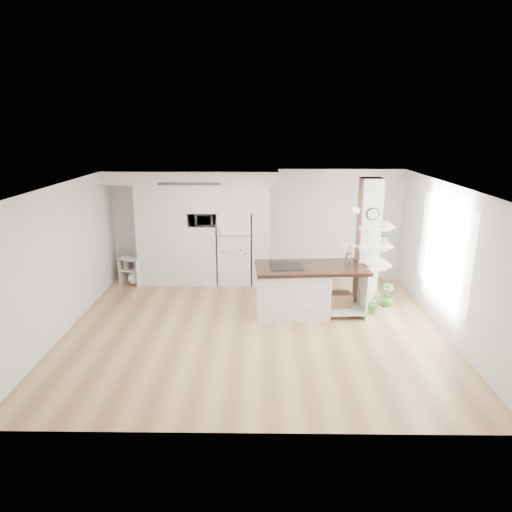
{
  "coord_description": "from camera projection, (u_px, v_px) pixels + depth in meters",
  "views": [
    {
      "loc": [
        0.12,
        -7.86,
        3.72
      ],
      "look_at": [
        0.01,
        0.9,
        1.18
      ],
      "focal_mm": 32.0,
      "sensor_mm": 36.0,
      "label": 1
    }
  ],
  "objects": [
    {
      "name": "floor_plant_a",
      "position": [
        374.0,
        302.0,
        9.23
      ],
      "size": [
        0.31,
        0.27,
        0.5
      ],
      "primitive_type": "imported",
      "rotation": [
        0.0,
        0.0,
        0.17
      ],
      "color": "#417F33",
      "rests_on": "floor"
    },
    {
      "name": "shelf_plant",
      "position": [
        384.0,
        235.0,
        9.37
      ],
      "size": [
        0.27,
        0.23,
        0.3
      ],
      "primitive_type": "imported",
      "color": "#417F33",
      "rests_on": "column"
    },
    {
      "name": "kitchen_island",
      "position": [
        297.0,
        289.0,
        9.2
      ],
      "size": [
        2.28,
        1.2,
        1.57
      ],
      "rotation": [
        0.0,
        0.0,
        0.07
      ],
      "color": "white",
      "rests_on": "floor"
    },
    {
      "name": "window",
      "position": [
        443.0,
        249.0,
        8.41
      ],
      "size": [
        0.0,
        2.4,
        2.4
      ],
      "primitive_type": "plane",
      "rotation": [
        1.57,
        0.0,
        -1.57
      ],
      "color": "white",
      "rests_on": "room"
    },
    {
      "name": "floor",
      "position": [
        255.0,
        329.0,
        8.58
      ],
      "size": [
        7.0,
        6.0,
        0.01
      ],
      "primitive_type": "cube",
      "color": "tan",
      "rests_on": "ground"
    },
    {
      "name": "refrigerator",
      "position": [
        235.0,
        247.0,
        10.92
      ],
      "size": [
        0.78,
        0.69,
        1.75
      ],
      "color": "white",
      "rests_on": "floor"
    },
    {
      "name": "room",
      "position": [
        255.0,
        233.0,
        8.07
      ],
      "size": [
        7.04,
        6.04,
        2.72
      ],
      "color": "white",
      "rests_on": "ground"
    },
    {
      "name": "bookshelf",
      "position": [
        133.0,
        273.0,
        10.93
      ],
      "size": [
        0.63,
        0.5,
        0.65
      ],
      "rotation": [
        0.0,
        0.0,
        -0.39
      ],
      "color": "white",
      "rests_on": "floor"
    },
    {
      "name": "pendant_light",
      "position": [
        350.0,
        217.0,
        8.11
      ],
      "size": [
        0.12,
        0.12,
        0.1
      ],
      "primitive_type": "cylinder",
      "color": "white",
      "rests_on": "room"
    },
    {
      "name": "microwave",
      "position": [
        202.0,
        219.0,
        10.68
      ],
      "size": [
        0.54,
        0.37,
        0.3
      ],
      "primitive_type": "imported",
      "color": "#2D2D2D",
      "rests_on": "cabinet_wall"
    },
    {
      "name": "column",
      "position": [
        373.0,
        245.0,
        9.26
      ],
      "size": [
        0.69,
        0.9,
        2.7
      ],
      "color": "silver",
      "rests_on": "floor"
    },
    {
      "name": "floor_plant_b",
      "position": [
        387.0,
        295.0,
        9.62
      ],
      "size": [
        0.34,
        0.34,
        0.51
      ],
      "primitive_type": "imported",
      "rotation": [
        0.0,
        0.0,
        0.22
      ],
      "color": "#417F33",
      "rests_on": "floor"
    },
    {
      "name": "cabinet_wall",
      "position": [
        195.0,
        222.0,
        10.74
      ],
      "size": [
        4.0,
        0.71,
        2.7
      ],
      "color": "white",
      "rests_on": "floor"
    },
    {
      "name": "decor_bowl",
      "position": [
        370.0,
        265.0,
        9.14
      ],
      "size": [
        0.22,
        0.22,
        0.05
      ],
      "primitive_type": "imported",
      "color": "white",
      "rests_on": "column"
    }
  ]
}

